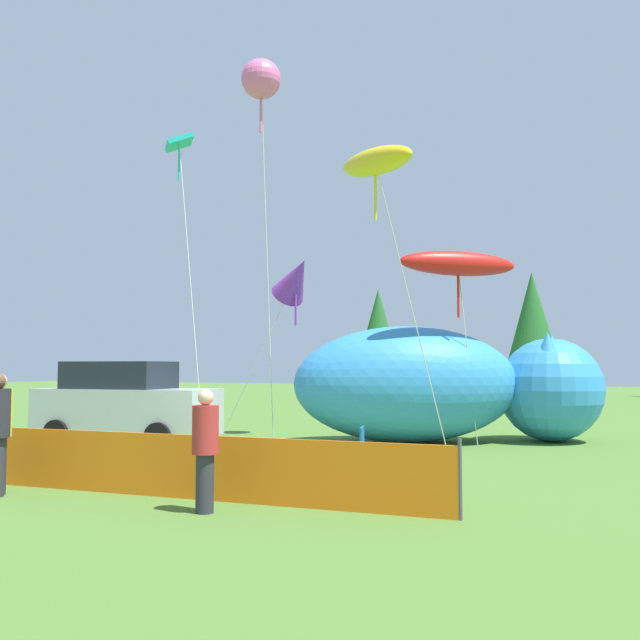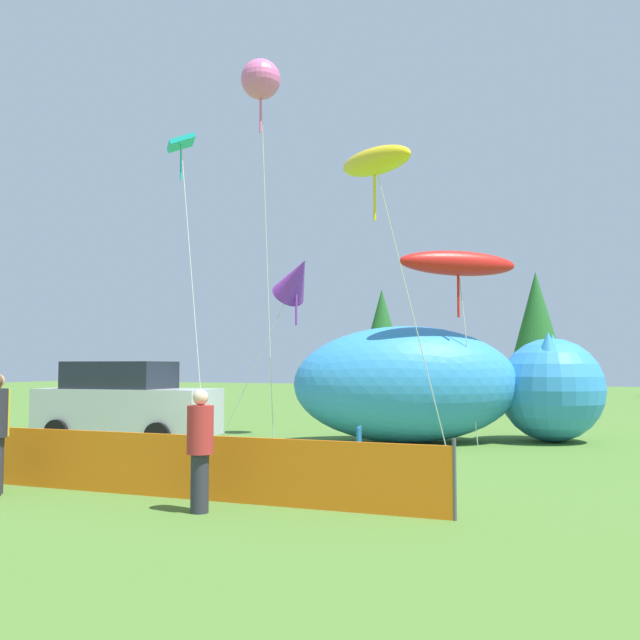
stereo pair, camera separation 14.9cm
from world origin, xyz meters
name	(u,v)px [view 2 (the right image)]	position (x,y,z in m)	size (l,w,h in m)	color
ground_plane	(213,464)	(0.00, 0.00, 0.00)	(120.00, 120.00, 0.00)	#4C752D
parked_car	(126,404)	(-3.72, 2.06, 1.00)	(4.50, 2.13, 2.02)	#B7BCC1
folding_chair	(350,450)	(3.26, -1.07, 0.53)	(0.64, 0.64, 0.92)	#1959A5
inflatable_cat	(442,389)	(3.24, 5.64, 1.35)	(7.84, 5.53, 2.92)	#338CD8
safety_fence	(143,464)	(0.79, -3.30, 0.46)	(9.33, 0.20, 1.01)	orange
spectator_in_grey_shirt	(200,445)	(2.26, -4.05, 0.87)	(0.35, 0.35, 1.60)	#2D2D38
kite_yellow_hero	(375,162)	(2.54, 2.44, 6.36)	(2.61, 3.22, 6.90)	silver
kite_pink_octopus	(261,81)	(-0.37, 2.63, 8.73)	(0.95, 1.37, 9.24)	silver
kite_red_lizard	(458,264)	(3.85, 4.81, 4.37)	(2.79, 2.32, 4.72)	silver
kite_teal_diamond	(181,149)	(-6.24, 8.04, 9.33)	(2.71, 2.32, 9.83)	silver
kite_purple_delta	(296,278)	(-0.75, 5.50, 4.32)	(2.94, 1.68, 5.11)	silver
horizon_tree_mid	(382,330)	(-6.21, 30.17, 4.13)	(2.82, 2.82, 6.73)	brown
horizon_tree_northeast	(536,321)	(3.18, 28.89, 4.41)	(3.01, 3.01, 7.18)	brown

